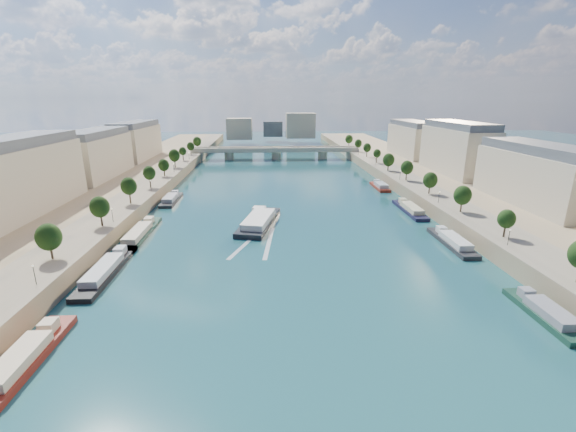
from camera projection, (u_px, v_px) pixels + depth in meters
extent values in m
plane|color=#0D2E3A|center=(285.00, 208.00, 146.61)|extent=(700.00, 700.00, 0.00)
cube|color=#9E8460|center=(91.00, 204.00, 141.91)|extent=(44.00, 520.00, 5.00)
cube|color=#9E8460|center=(470.00, 199.00, 149.84)|extent=(44.00, 520.00, 5.00)
cube|color=gray|center=(131.00, 197.00, 141.99)|extent=(14.00, 520.00, 0.10)
cube|color=gray|center=(433.00, 193.00, 148.27)|extent=(14.00, 520.00, 0.10)
cylinder|color=#382B1E|center=(54.00, 253.00, 86.21)|extent=(0.50, 0.50, 3.82)
ellipsoid|color=black|center=(51.00, 238.00, 85.15)|extent=(4.80, 4.80, 5.52)
cylinder|color=#382B1E|center=(98.00, 220.00, 109.11)|extent=(0.50, 0.50, 3.82)
ellipsoid|color=black|center=(96.00, 208.00, 108.05)|extent=(4.80, 4.80, 5.52)
cylinder|color=#382B1E|center=(127.00, 199.00, 132.01)|extent=(0.50, 0.50, 3.82)
ellipsoid|color=black|center=(126.00, 189.00, 130.96)|extent=(4.80, 4.80, 5.52)
cylinder|color=#382B1E|center=(147.00, 184.00, 154.91)|extent=(0.50, 0.50, 3.82)
ellipsoid|color=black|center=(146.00, 175.00, 153.86)|extent=(4.80, 4.80, 5.52)
cylinder|color=#382B1E|center=(163.00, 173.00, 177.82)|extent=(0.50, 0.50, 3.82)
ellipsoid|color=black|center=(162.00, 165.00, 176.76)|extent=(4.80, 4.80, 5.52)
cylinder|color=#382B1E|center=(174.00, 164.00, 200.72)|extent=(0.50, 0.50, 3.82)
ellipsoid|color=black|center=(174.00, 157.00, 199.66)|extent=(4.80, 4.80, 5.52)
cylinder|color=#382B1E|center=(183.00, 158.00, 223.62)|extent=(0.50, 0.50, 3.82)
ellipsoid|color=black|center=(183.00, 151.00, 222.56)|extent=(4.80, 4.80, 5.52)
cylinder|color=#382B1E|center=(191.00, 152.00, 246.52)|extent=(0.50, 0.50, 3.82)
ellipsoid|color=black|center=(191.00, 146.00, 245.47)|extent=(4.80, 4.80, 5.52)
cylinder|color=#382B1E|center=(197.00, 147.00, 269.42)|extent=(0.50, 0.50, 3.82)
ellipsoid|color=black|center=(197.00, 142.00, 268.37)|extent=(4.80, 4.80, 5.52)
cylinder|color=#382B1E|center=(506.00, 231.00, 99.90)|extent=(0.50, 0.50, 3.82)
ellipsoid|color=black|center=(509.00, 218.00, 98.84)|extent=(4.80, 4.80, 5.52)
cylinder|color=#382B1E|center=(461.00, 207.00, 122.80)|extent=(0.50, 0.50, 3.82)
ellipsoid|color=black|center=(463.00, 196.00, 121.74)|extent=(4.80, 4.80, 5.52)
cylinder|color=#382B1E|center=(430.00, 189.00, 145.70)|extent=(0.50, 0.50, 3.82)
ellipsoid|color=black|center=(431.00, 180.00, 144.64)|extent=(4.80, 4.80, 5.52)
cylinder|color=#382B1E|center=(408.00, 177.00, 168.60)|extent=(0.50, 0.50, 3.82)
ellipsoid|color=black|center=(409.00, 169.00, 167.55)|extent=(4.80, 4.80, 5.52)
cylinder|color=#382B1E|center=(391.00, 168.00, 191.50)|extent=(0.50, 0.50, 3.82)
ellipsoid|color=black|center=(391.00, 160.00, 190.45)|extent=(4.80, 4.80, 5.52)
cylinder|color=#382B1E|center=(377.00, 160.00, 214.41)|extent=(0.50, 0.50, 3.82)
ellipsoid|color=black|center=(378.00, 154.00, 213.35)|extent=(4.80, 4.80, 5.52)
cylinder|color=#382B1E|center=(366.00, 154.00, 237.31)|extent=(0.50, 0.50, 3.82)
ellipsoid|color=black|center=(367.00, 148.00, 236.25)|extent=(4.80, 4.80, 5.52)
cylinder|color=#382B1E|center=(358.00, 149.00, 260.21)|extent=(0.50, 0.50, 3.82)
ellipsoid|color=black|center=(358.00, 144.00, 259.15)|extent=(4.80, 4.80, 5.52)
cylinder|color=#382B1E|center=(350.00, 145.00, 283.11)|extent=(0.50, 0.50, 3.82)
ellipsoid|color=black|center=(350.00, 140.00, 282.06)|extent=(4.80, 4.80, 5.52)
cylinder|color=black|center=(35.00, 276.00, 74.87)|extent=(0.14, 0.14, 4.00)
sphere|color=#FFE5B2|center=(33.00, 266.00, 74.25)|extent=(0.36, 0.36, 0.36)
cylinder|color=black|center=(112.00, 216.00, 113.04)|extent=(0.14, 0.14, 4.00)
sphere|color=#FFE5B2|center=(111.00, 209.00, 112.42)|extent=(0.36, 0.36, 0.36)
cylinder|color=black|center=(151.00, 186.00, 151.21)|extent=(0.14, 0.14, 4.00)
sphere|color=#FFE5B2|center=(150.00, 181.00, 150.59)|extent=(0.36, 0.36, 0.36)
cylinder|color=black|center=(174.00, 168.00, 189.38)|extent=(0.14, 0.14, 4.00)
sphere|color=#FFE5B2|center=(173.00, 164.00, 188.76)|extent=(0.36, 0.36, 0.36)
cylinder|color=black|center=(189.00, 156.00, 227.55)|extent=(0.14, 0.14, 4.00)
sphere|color=#FFE5B2|center=(189.00, 153.00, 226.93)|extent=(0.36, 0.36, 0.36)
cylinder|color=black|center=(509.00, 238.00, 94.96)|extent=(0.14, 0.14, 4.00)
sphere|color=#FFE5B2|center=(510.00, 230.00, 94.34)|extent=(0.36, 0.36, 0.36)
cylinder|color=black|center=(439.00, 198.00, 133.13)|extent=(0.14, 0.14, 4.00)
sphere|color=#FFE5B2|center=(439.00, 192.00, 132.51)|extent=(0.36, 0.36, 0.36)
cylinder|color=black|center=(400.00, 176.00, 171.30)|extent=(0.14, 0.14, 4.00)
sphere|color=#FFE5B2|center=(400.00, 171.00, 170.68)|extent=(0.36, 0.36, 0.36)
cylinder|color=black|center=(375.00, 161.00, 209.47)|extent=(0.14, 0.14, 4.00)
sphere|color=#FFE5B2|center=(376.00, 158.00, 208.85)|extent=(0.36, 0.36, 0.36)
cylinder|color=black|center=(358.00, 152.00, 247.64)|extent=(0.14, 0.14, 4.00)
sphere|color=#FFE5B2|center=(359.00, 148.00, 247.02)|extent=(0.36, 0.36, 0.36)
cube|color=beige|center=(19.00, 181.00, 121.30)|extent=(16.00, 52.00, 20.00)
cube|color=#474C54|center=(12.00, 144.00, 117.89)|extent=(14.72, 50.44, 3.20)
cube|color=beige|center=(96.00, 155.00, 176.65)|extent=(16.00, 52.00, 20.00)
cube|color=#474C54|center=(92.00, 129.00, 173.24)|extent=(14.72, 50.44, 3.20)
cube|color=beige|center=(136.00, 141.00, 232.00)|extent=(16.00, 52.00, 20.00)
cube|color=#474C54|center=(134.00, 122.00, 228.59)|extent=(14.72, 50.44, 3.20)
cube|color=beige|center=(537.00, 175.00, 130.66)|extent=(16.00, 52.00, 20.00)
cube|color=#474C54|center=(544.00, 141.00, 127.25)|extent=(14.72, 50.44, 3.20)
cube|color=beige|center=(456.00, 152.00, 186.01)|extent=(16.00, 52.00, 20.00)
cube|color=#474C54|center=(459.00, 128.00, 182.60)|extent=(14.72, 50.44, 3.20)
cube|color=beige|center=(412.00, 140.00, 241.35)|extent=(16.00, 52.00, 20.00)
cube|color=#474C54|center=(414.00, 121.00, 237.94)|extent=(14.72, 50.44, 3.20)
cube|color=beige|center=(240.00, 129.00, 341.24)|extent=(22.00, 18.00, 18.00)
cube|color=beige|center=(300.00, 125.00, 353.22)|extent=(26.00, 20.00, 22.00)
cube|color=#474C54|center=(273.00, 129.00, 367.34)|extent=(18.00, 16.00, 14.00)
cube|color=#C1B79E|center=(276.00, 150.00, 262.11)|extent=(112.00, 11.00, 2.20)
cube|color=#C1B79E|center=(276.00, 149.00, 256.90)|extent=(112.00, 0.80, 0.90)
cube|color=#C1B79E|center=(276.00, 147.00, 266.44)|extent=(112.00, 0.80, 0.90)
cylinder|color=#C1B79E|center=(229.00, 156.00, 261.44)|extent=(6.40, 6.40, 5.00)
cylinder|color=#C1B79E|center=(276.00, 155.00, 263.20)|extent=(6.40, 6.40, 5.00)
cylinder|color=#C1B79E|center=(323.00, 155.00, 264.96)|extent=(6.40, 6.40, 5.00)
cube|color=#C1B79E|center=(200.00, 156.00, 260.34)|extent=(6.00, 12.00, 5.00)
cube|color=#C1B79E|center=(351.00, 155.00, 266.06)|extent=(6.00, 12.00, 5.00)
cube|color=black|center=(259.00, 223.00, 127.64)|extent=(15.06, 31.39, 2.16)
cube|color=white|center=(259.00, 219.00, 124.72)|extent=(11.22, 20.73, 1.94)
cube|color=white|center=(259.00, 209.00, 135.71)|extent=(5.01, 4.49, 1.80)
cube|color=silver|center=(247.00, 243.00, 111.37)|extent=(9.89, 24.89, 0.04)
cube|color=silver|center=(269.00, 242.00, 111.72)|extent=(3.77, 25.99, 0.04)
cube|color=maroon|center=(27.00, 361.00, 60.86)|extent=(5.00, 23.59, 1.80)
cube|color=beige|center=(17.00, 359.00, 58.56)|extent=(4.10, 12.97, 1.60)
cube|color=beige|center=(49.00, 326.00, 67.08)|extent=(2.50, 2.83, 1.80)
cube|color=black|center=(108.00, 271.00, 92.16)|extent=(5.00, 29.77, 1.80)
cube|color=#B2B7BE|center=(103.00, 269.00, 89.39)|extent=(4.10, 16.37, 1.60)
cube|color=#B2B7BE|center=(120.00, 250.00, 100.15)|extent=(2.50, 3.57, 1.80)
cube|color=#16382B|center=(141.00, 235.00, 116.79)|extent=(5.00, 30.72, 1.80)
cube|color=beige|center=(138.00, 232.00, 113.94)|extent=(4.10, 16.90, 1.60)
cube|color=beige|center=(149.00, 220.00, 125.05)|extent=(2.50, 3.69, 1.80)
cube|color=#272629|center=(172.00, 201.00, 155.62)|extent=(5.00, 21.69, 1.80)
cube|color=#9A99A1|center=(170.00, 198.00, 153.46)|extent=(4.10, 11.93, 1.60)
cube|color=#9A99A1|center=(175.00, 193.00, 161.30)|extent=(2.50, 2.60, 1.80)
cube|color=#183D2E|center=(544.00, 316.00, 73.41)|extent=(5.00, 19.25, 1.80)
cube|color=gray|center=(552.00, 312.00, 71.44)|extent=(4.10, 10.59, 1.60)
cube|color=gray|center=(526.00, 293.00, 78.39)|extent=(2.50, 2.31, 1.80)
cube|color=#272729|center=(451.00, 243.00, 109.88)|extent=(5.00, 23.37, 1.80)
cube|color=silver|center=(455.00, 240.00, 107.60)|extent=(4.10, 12.85, 1.60)
cube|color=silver|center=(441.00, 230.00, 116.04)|extent=(2.50, 2.80, 1.80)
cube|color=black|center=(409.00, 211.00, 141.81)|extent=(5.00, 25.53, 1.80)
cube|color=beige|center=(412.00, 208.00, 139.36)|extent=(4.10, 14.04, 1.60)
cube|color=beige|center=(403.00, 201.00, 148.59)|extent=(2.50, 3.06, 1.80)
cube|color=maroon|center=(380.00, 188.00, 178.25)|extent=(5.00, 18.41, 1.80)
cube|color=#A9AEB5|center=(381.00, 185.00, 176.35)|extent=(4.10, 10.12, 1.60)
cube|color=#A9AEB5|center=(377.00, 181.00, 182.99)|extent=(2.50, 2.21, 1.80)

